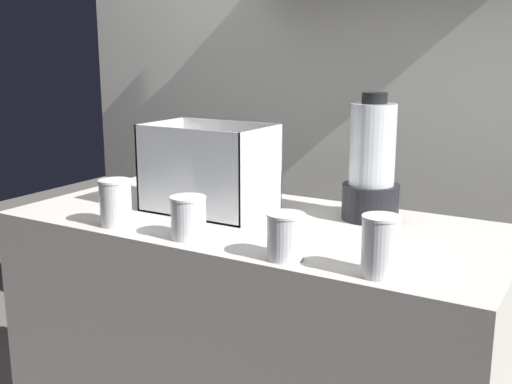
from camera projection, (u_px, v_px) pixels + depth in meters
The scene contains 8 objects.
counter at pixel (256, 365), 1.86m from camera, with size 1.40×0.64×0.90m, color beige.
back_wall_unit at pixel (361, 78), 2.32m from camera, with size 2.60×0.24×2.50m.
carrot_display_bin at pixel (210, 184), 1.84m from camera, with size 0.36×0.23×0.26m.
blender_pitcher at pixel (372, 168), 1.73m from camera, with size 0.16×0.16×0.35m.
juice_cup_mango_far_left at pixel (116, 205), 1.69m from camera, with size 0.09×0.09×0.13m.
juice_cup_carrot_left at pixel (188, 219), 1.57m from camera, with size 0.09×0.09×0.11m.
juice_cup_mango_middle at pixel (286, 239), 1.42m from camera, with size 0.09×0.09×0.11m.
juice_cup_orange_right at pixel (380, 250), 1.31m from camera, with size 0.08×0.08×0.13m.
Camera 1 is at (0.86, -1.46, 1.37)m, focal length 43.78 mm.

